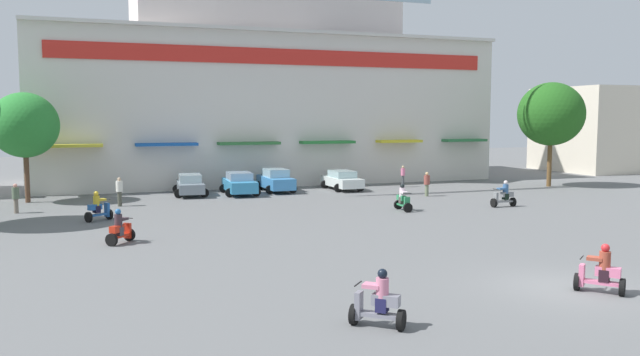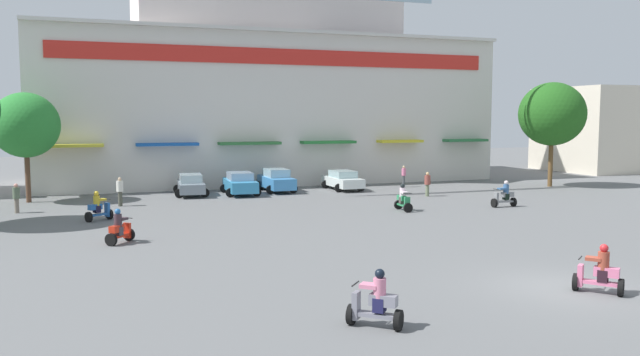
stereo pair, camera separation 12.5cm
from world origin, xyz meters
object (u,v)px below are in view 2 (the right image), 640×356
(parked_car_1, at_px, (240,183))
(pedestrian_1, at_px, (404,175))
(plaza_tree_1, at_px, (552,114))
(scooter_rider_6, at_px, (376,303))
(scooter_rider_4, at_px, (599,273))
(scooter_rider_7, at_px, (99,208))
(parked_car_3, at_px, (343,180))
(scooter_rider_5, at_px, (403,200))
(plaza_tree_2, at_px, (26,125))
(scooter_rider_3, at_px, (504,196))
(parked_car_0, at_px, (191,185))
(pedestrian_0, at_px, (120,190))
(scooter_rider_1, at_px, (120,229))
(pedestrian_2, at_px, (16,196))
(parked_car_2, at_px, (276,180))
(pedestrian_3, at_px, (427,183))

(parked_car_1, distance_m, pedestrian_1, 12.55)
(plaza_tree_1, xyz_separation_m, scooter_rider_6, (-25.76, -25.07, -4.82))
(scooter_rider_4, height_order, scooter_rider_7, scooter_rider_7)
(parked_car_3, distance_m, scooter_rider_5, 10.71)
(plaza_tree_2, bearing_deg, scooter_rider_3, -23.29)
(parked_car_0, xyz_separation_m, parked_car_1, (3.21, -0.66, 0.04))
(pedestrian_0, bearing_deg, scooter_rider_6, -77.97)
(parked_car_3, bearing_deg, pedestrian_0, -167.20)
(scooter_rider_5, bearing_deg, scooter_rider_1, -163.99)
(scooter_rider_1, xyz_separation_m, scooter_rider_6, (5.65, -13.13, 0.03))
(pedestrian_2, bearing_deg, scooter_rider_3, -14.33)
(scooter_rider_5, distance_m, scooter_rider_6, 19.98)
(scooter_rider_3, xyz_separation_m, scooter_rider_5, (-6.28, 0.56, -0.01))
(scooter_rider_1, bearing_deg, plaza_tree_2, 107.76)
(parked_car_2, distance_m, scooter_rider_4, 28.34)
(scooter_rider_4, relative_size, scooter_rider_5, 0.99)
(scooter_rider_1, xyz_separation_m, pedestrian_2, (-5.03, 10.61, 0.32))
(pedestrian_0, height_order, pedestrian_1, pedestrian_0)
(pedestrian_1, height_order, pedestrian_2, pedestrian_2)
(parked_car_2, bearing_deg, parked_car_3, -7.84)
(scooter_rider_1, relative_size, pedestrian_1, 0.92)
(parked_car_3, bearing_deg, plaza_tree_1, -11.40)
(scooter_rider_1, height_order, pedestrian_0, pedestrian_0)
(scooter_rider_1, relative_size, scooter_rider_6, 0.99)
(plaza_tree_2, bearing_deg, scooter_rider_6, -69.63)
(scooter_rider_5, bearing_deg, parked_car_2, 110.34)
(parked_car_1, xyz_separation_m, pedestrian_1, (12.54, 0.45, 0.16))
(scooter_rider_3, bearing_deg, parked_car_3, 116.90)
(scooter_rider_7, bearing_deg, parked_car_0, 57.13)
(scooter_rider_6, bearing_deg, plaza_tree_1, 44.22)
(parked_car_2, relative_size, pedestrian_1, 2.78)
(pedestrian_2, bearing_deg, plaza_tree_1, 2.08)
(scooter_rider_3, xyz_separation_m, pedestrian_1, (-0.76, 11.41, 0.28))
(parked_car_3, relative_size, pedestrian_3, 2.62)
(scooter_rider_1, bearing_deg, parked_car_3, 43.59)
(parked_car_1, height_order, scooter_rider_3, scooter_rider_3)
(plaza_tree_1, bearing_deg, pedestrian_2, -177.92)
(parked_car_0, height_order, pedestrian_0, pedestrian_0)
(plaza_tree_1, xyz_separation_m, parked_car_0, (-26.38, 3.51, -4.73))
(pedestrian_0, bearing_deg, pedestrian_1, 10.18)
(scooter_rider_1, xyz_separation_m, pedestrian_1, (20.79, 15.23, 0.32))
(plaza_tree_2, distance_m, parked_car_2, 16.41)
(pedestrian_0, xyz_separation_m, pedestrian_2, (-5.42, -0.96, -0.05))
(parked_car_3, height_order, pedestrian_3, pedestrian_3)
(plaza_tree_2, bearing_deg, parked_car_2, 1.96)
(pedestrian_3, bearing_deg, pedestrian_1, 79.29)
(parked_car_1, distance_m, scooter_rider_3, 17.23)
(plaza_tree_2, bearing_deg, scooter_rider_7, -65.26)
(pedestrian_2, bearing_deg, pedestrian_1, 10.15)
(scooter_rider_6, xyz_separation_m, scooter_rider_7, (-6.46, 19.52, 0.01))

